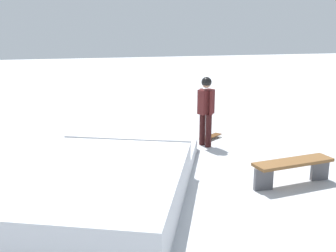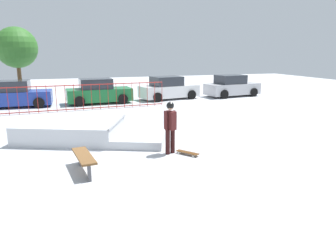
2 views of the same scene
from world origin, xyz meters
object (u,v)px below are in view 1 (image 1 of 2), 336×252
skater (206,106)px  park_bench (293,167)px  skate_ramp (108,182)px  skateboard (210,137)px

skater → park_bench: 2.97m
park_bench → skater: bearing=15.2°
park_bench → skate_ramp: bearing=86.9°
skateboard → skate_ramp: bearing=-170.2°
skater → skateboard: size_ratio=2.26×
skateboard → skater: bearing=-159.4°
skater → skateboard: 1.10m
skate_ramp → skater: size_ratio=3.47×
skater → skateboard: (0.49, -0.32, -0.93)m
skater → park_bench: (-2.79, -0.76, -0.65)m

